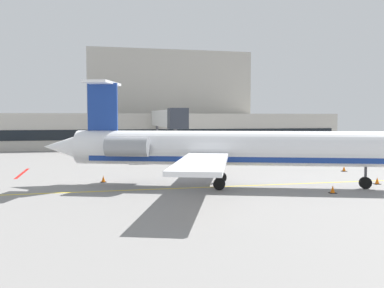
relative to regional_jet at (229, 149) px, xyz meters
The scene contains 10 objects.
ground 4.03m from the regional_jet, 163.24° to the left, with size 120.00×120.00×0.11m.
terminal_building 49.63m from the regional_jet, 85.88° to the left, with size 63.14×15.90×17.91m.
jet_bridge_west 29.94m from the regional_jet, 89.63° to the left, with size 2.40×20.36×6.58m.
regional_jet is the anchor object (origin of this frame).
pushback_tractor 31.54m from the regional_jet, 105.39° to the left, with size 3.28×1.92×2.21m.
belt_loader 22.13m from the regional_jet, 47.66° to the left, with size 1.79×3.63×2.30m.
safety_cone_alpha 15.71m from the regional_jet, 24.09° to the left, with size 0.47×0.47×0.55m.
safety_cone_bravo 10.86m from the regional_jet, 155.15° to the left, with size 0.47×0.47×0.55m.
safety_cone_charlie 12.43m from the regional_jet, ahead, with size 0.47×0.47×0.55m.
safety_cone_delta 8.20m from the regional_jet, 36.12° to the right, with size 0.47×0.47×0.55m.
Camera 1 is at (-7.83, -32.49, 5.39)m, focal length 40.10 mm.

